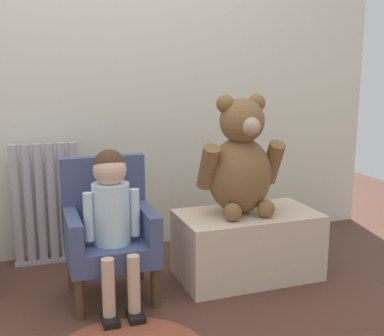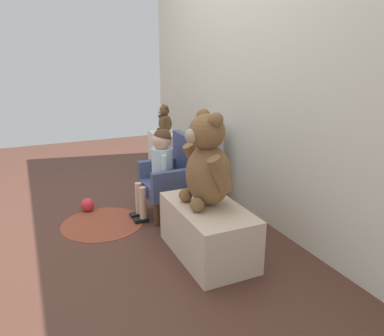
{
  "view_description": "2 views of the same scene",
  "coord_description": "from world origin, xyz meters",
  "px_view_note": "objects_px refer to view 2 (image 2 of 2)",
  "views": [
    {
      "loc": [
        -0.32,
        -1.63,
        1.06
      ],
      "look_at": [
        0.45,
        0.56,
        0.59
      ],
      "focal_mm": 45.0,
      "sensor_mm": 36.0,
      "label": 1
    },
    {
      "loc": [
        2.72,
        -0.49,
        1.29
      ],
      "look_at": [
        0.39,
        0.57,
        0.49
      ],
      "focal_mm": 35.0,
      "sensor_mm": 36.0,
      "label": 2
    }
  ],
  "objects_px": {
    "radiator": "(213,160)",
    "toy_ball": "(88,205)",
    "large_teddy_bear": "(208,164)",
    "floor_rug": "(102,223)",
    "small_teddy_bear": "(165,120)",
    "child_armchair": "(173,177)",
    "child_figure": "(159,161)",
    "low_bench": "(208,231)",
    "small_dresser": "(166,159)"
  },
  "relations": [
    {
      "from": "radiator",
      "to": "large_teddy_bear",
      "type": "xyz_separation_m",
      "value": [
        0.93,
        -0.52,
        0.27
      ]
    },
    {
      "from": "small_teddy_bear",
      "to": "toy_ball",
      "type": "distance_m",
      "value": 1.12
    },
    {
      "from": "small_teddy_bear",
      "to": "toy_ball",
      "type": "xyz_separation_m",
      "value": [
        0.4,
        -0.86,
        -0.59
      ]
    },
    {
      "from": "floor_rug",
      "to": "toy_ball",
      "type": "bearing_deg",
      "value": -168.6
    },
    {
      "from": "child_armchair",
      "to": "radiator",
      "type": "bearing_deg",
      "value": 117.34
    },
    {
      "from": "child_armchair",
      "to": "child_figure",
      "type": "relative_size",
      "value": 0.91
    },
    {
      "from": "radiator",
      "to": "toy_ball",
      "type": "bearing_deg",
      "value": -93.97
    },
    {
      "from": "radiator",
      "to": "large_teddy_bear",
      "type": "bearing_deg",
      "value": -29.31
    },
    {
      "from": "small_dresser",
      "to": "large_teddy_bear",
      "type": "xyz_separation_m",
      "value": [
        1.37,
        -0.23,
        0.35
      ]
    },
    {
      "from": "small_dresser",
      "to": "large_teddy_bear",
      "type": "relative_size",
      "value": 0.88
    },
    {
      "from": "small_teddy_bear",
      "to": "floor_rug",
      "type": "relative_size",
      "value": 0.43
    },
    {
      "from": "small_dresser",
      "to": "child_figure",
      "type": "bearing_deg",
      "value": -23.97
    },
    {
      "from": "large_teddy_bear",
      "to": "floor_rug",
      "type": "relative_size",
      "value": 0.95
    },
    {
      "from": "child_figure",
      "to": "low_bench",
      "type": "distance_m",
      "value": 0.78
    },
    {
      "from": "large_teddy_bear",
      "to": "small_teddy_bear",
      "type": "height_order",
      "value": "large_teddy_bear"
    },
    {
      "from": "radiator",
      "to": "floor_rug",
      "type": "distance_m",
      "value": 1.15
    },
    {
      "from": "radiator",
      "to": "small_dresser",
      "type": "bearing_deg",
      "value": -146.19
    },
    {
      "from": "radiator",
      "to": "toy_ball",
      "type": "xyz_separation_m",
      "value": [
        -0.08,
        -1.14,
        -0.28
      ]
    },
    {
      "from": "child_figure",
      "to": "floor_rug",
      "type": "bearing_deg",
      "value": -94.61
    },
    {
      "from": "small_dresser",
      "to": "floor_rug",
      "type": "bearing_deg",
      "value": -49.8
    },
    {
      "from": "low_bench",
      "to": "floor_rug",
      "type": "height_order",
      "value": "low_bench"
    },
    {
      "from": "child_armchair",
      "to": "child_figure",
      "type": "height_order",
      "value": "child_figure"
    },
    {
      "from": "child_figure",
      "to": "floor_rug",
      "type": "xyz_separation_m",
      "value": [
        -0.04,
        -0.47,
        -0.47
      ]
    },
    {
      "from": "radiator",
      "to": "large_teddy_bear",
      "type": "relative_size",
      "value": 1.12
    },
    {
      "from": "child_armchair",
      "to": "low_bench",
      "type": "bearing_deg",
      "value": -2.99
    },
    {
      "from": "small_dresser",
      "to": "child_armchair",
      "type": "height_order",
      "value": "child_armchair"
    },
    {
      "from": "radiator",
      "to": "child_armchair",
      "type": "xyz_separation_m",
      "value": [
        0.26,
        -0.5,
        -0.02
      ]
    },
    {
      "from": "small_dresser",
      "to": "toy_ball",
      "type": "bearing_deg",
      "value": -66.73
    },
    {
      "from": "radiator",
      "to": "child_armchair",
      "type": "height_order",
      "value": "radiator"
    },
    {
      "from": "large_teddy_bear",
      "to": "small_teddy_bear",
      "type": "bearing_deg",
      "value": 170.46
    },
    {
      "from": "radiator",
      "to": "child_figure",
      "type": "bearing_deg",
      "value": -66.98
    },
    {
      "from": "floor_rug",
      "to": "child_armchair",
      "type": "bearing_deg",
      "value": 86.24
    },
    {
      "from": "large_teddy_bear",
      "to": "floor_rug",
      "type": "height_order",
      "value": "large_teddy_bear"
    },
    {
      "from": "child_armchair",
      "to": "toy_ball",
      "type": "bearing_deg",
      "value": -117.75
    },
    {
      "from": "radiator",
      "to": "large_teddy_bear",
      "type": "height_order",
      "value": "large_teddy_bear"
    },
    {
      "from": "small_teddy_bear",
      "to": "toy_ball",
      "type": "height_order",
      "value": "small_teddy_bear"
    },
    {
      "from": "child_figure",
      "to": "small_teddy_bear",
      "type": "height_order",
      "value": "small_teddy_bear"
    },
    {
      "from": "small_dresser",
      "to": "radiator",
      "type": "bearing_deg",
      "value": 33.81
    },
    {
      "from": "child_armchair",
      "to": "child_figure",
      "type": "bearing_deg",
      "value": -90.0
    },
    {
      "from": "small_dresser",
      "to": "floor_rug",
      "type": "height_order",
      "value": "small_dresser"
    },
    {
      "from": "radiator",
      "to": "floor_rug",
      "type": "relative_size",
      "value": 1.07
    },
    {
      "from": "radiator",
      "to": "small_dresser",
      "type": "distance_m",
      "value": 0.54
    },
    {
      "from": "child_figure",
      "to": "floor_rug",
      "type": "height_order",
      "value": "child_figure"
    },
    {
      "from": "child_armchair",
      "to": "large_teddy_bear",
      "type": "bearing_deg",
      "value": -1.97
    },
    {
      "from": "child_armchair",
      "to": "small_teddy_bear",
      "type": "distance_m",
      "value": 0.84
    },
    {
      "from": "low_bench",
      "to": "floor_rug",
      "type": "xyz_separation_m",
      "value": [
        -0.75,
        -0.54,
        -0.17
      ]
    },
    {
      "from": "child_armchair",
      "to": "small_teddy_bear",
      "type": "xyz_separation_m",
      "value": [
        -0.74,
        0.21,
        0.33
      ]
    },
    {
      "from": "child_figure",
      "to": "large_teddy_bear",
      "type": "xyz_separation_m",
      "value": [
        0.67,
        0.09,
        0.14
      ]
    },
    {
      "from": "small_dresser",
      "to": "child_armchair",
      "type": "xyz_separation_m",
      "value": [
        0.7,
        -0.2,
        0.06
      ]
    },
    {
      "from": "child_armchair",
      "to": "toy_ball",
      "type": "height_order",
      "value": "child_armchair"
    }
  ]
}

